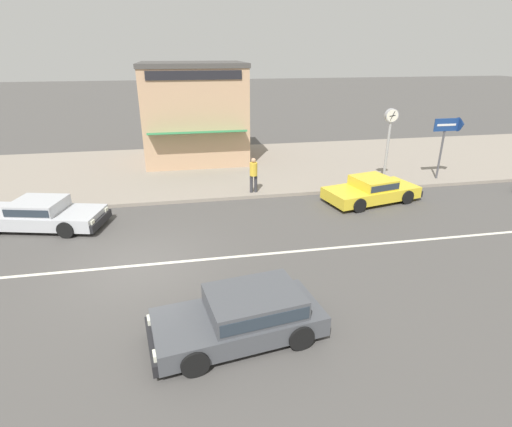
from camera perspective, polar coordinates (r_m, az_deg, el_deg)
The scene contains 10 objects.
ground_plane at distance 12.88m, azimuth -16.39°, elevation -7.13°, with size 160.00×160.00×0.00m, color #4C4947.
lane_centre_stripe at distance 12.88m, azimuth -16.39°, elevation -7.12°, with size 50.40×0.14×0.01m, color silver.
kerb_strip at distance 22.25m, azimuth -14.33°, elevation 5.89°, with size 68.00×10.00×0.15m, color gray.
sedan_yellow_0 at distance 17.98m, azimuth 16.22°, elevation 3.32°, with size 4.39×2.61×1.06m.
hatchback_dark_grey_2 at distance 9.35m, azimuth -1.75°, elevation -14.16°, with size 4.12×2.28×1.10m.
sedan_silver_3 at distance 16.74m, azimuth -28.51°, elevation -0.02°, with size 4.94×2.77×1.06m.
street_clock at distance 19.69m, azimuth 18.57°, elevation 11.38°, with size 0.62×0.22×3.53m.
arrow_signboard at distance 21.78m, azimuth 26.66°, elevation 10.90°, with size 1.60×0.66×3.00m.
pedestrian_by_shop at distance 17.82m, azimuth -0.36°, elevation 5.86°, with size 0.34×0.34×1.58m.
shopfront_corner_warung at distance 23.62m, azimuth -8.77°, elevation 14.11°, with size 5.68×5.66×5.35m.
Camera 1 is at (1.57, -11.20, 6.17)m, focal length 28.00 mm.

